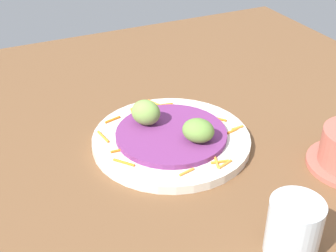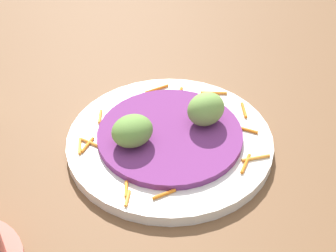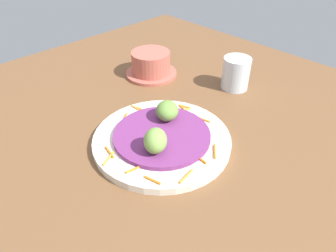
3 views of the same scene
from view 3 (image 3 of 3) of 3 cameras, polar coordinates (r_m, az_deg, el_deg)
table_surface at (r=61.82cm, az=-1.66°, el=-2.57°), size 110.00×110.00×2.00cm
main_plate at (r=59.04cm, az=-1.13°, el=-2.58°), size 26.13×26.13×1.49cm
cabbage_bed at (r=58.30cm, az=-1.15°, el=-1.68°), size 18.34×18.34×0.88cm
carrot_garnish at (r=58.34cm, az=-1.14°, el=-1.95°), size 23.31×23.82×0.40cm
guac_scoop_left at (r=60.82cm, az=-0.16°, el=2.85°), size 6.73×6.79×3.73cm
guac_scoop_center at (r=52.94cm, az=-2.34°, el=-2.71°), size 6.32×6.37×4.35cm
terracotta_bowl at (r=81.91cm, az=-3.15°, el=11.22°), size 13.28×13.28×6.33cm
water_glass at (r=77.11cm, az=12.37°, el=9.46°), size 6.58×6.58×7.71cm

